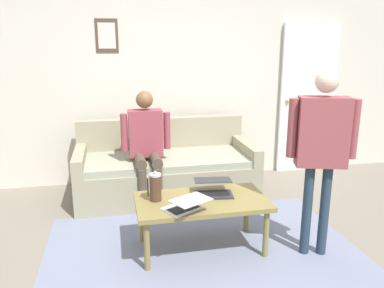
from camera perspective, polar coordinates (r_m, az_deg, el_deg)
The scene contains 11 objects.
ground_plane at distance 3.43m, azimuth 3.71°, elevation -16.75°, with size 7.68×7.68×0.00m, color slate.
area_rug at distance 3.50m, azimuth 1.79°, elevation -15.90°, with size 2.75×1.96×0.01m, color slate.
back_wall at distance 5.09m, azimuth -2.76°, elevation 9.78°, with size 7.04×0.11×2.70m.
interior_door at distance 5.66m, azimuth 16.74°, elevation 6.36°, with size 0.82×0.09×2.05m.
couch at distance 4.66m, azimuth -3.90°, elevation -3.90°, with size 2.08×0.93×0.88m.
coffee_table at distance 3.40m, azimuth 1.44°, elevation -9.01°, with size 1.14×0.62×0.47m.
laptop_left at distance 3.48m, azimuth 3.19°, elevation -6.73°, with size 0.37×0.34×0.12m.
laptop_center at distance 3.15m, azimuth -1.00°, elevation -9.09°, with size 0.42×0.43×0.12m.
french_press at distance 3.33m, azimuth -5.44°, elevation -6.37°, with size 0.12×0.10×0.27m.
person_standing at distance 3.30m, azimuth 18.67°, elevation 0.47°, with size 0.56×0.28×1.59m.
person_seated at distance 4.30m, azimuth -6.77°, elevation 0.34°, with size 0.55×0.51×1.28m.
Camera 1 is at (0.81, 2.81, 1.79)m, focal length 36.02 mm.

